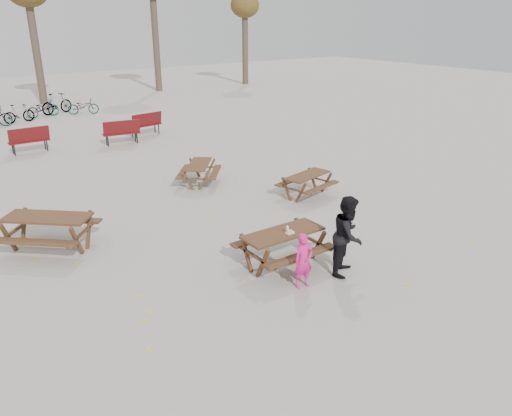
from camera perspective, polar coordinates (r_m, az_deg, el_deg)
ground at (r=10.97m, az=3.04°, el=-6.43°), size 80.00×80.00×0.00m
main_picnic_table at (r=10.71m, az=3.10°, el=-3.66°), size 1.80×1.45×0.78m
food_tray at (r=10.56m, az=3.89°, el=-2.84°), size 0.18×0.11×0.03m
bread_roll at (r=10.54m, az=3.90°, el=-2.63°), size 0.14×0.06×0.05m
soda_bottle at (r=10.54m, az=3.61°, el=-2.54°), size 0.07×0.07×0.17m
child at (r=9.91m, az=5.44°, el=-6.02°), size 0.45×0.32×1.14m
adult at (r=10.46m, az=10.49°, el=-3.08°), size 1.04×0.98×1.70m
picnic_table_east at (r=14.93m, az=5.84°, el=2.61°), size 1.79×1.56×0.67m
picnic_table_north at (r=12.39m, az=-22.55°, el=-2.64°), size 2.47×2.43×0.83m
picnic_table_far at (r=16.07m, az=-6.51°, el=3.94°), size 1.93×1.97×0.66m
park_bench_row at (r=21.13m, az=-21.92°, el=7.30°), size 11.35×2.31×1.03m
bicycle_row at (r=28.32m, az=-25.43°, el=9.94°), size 8.17×2.67×1.11m
fallen_leaves at (r=13.07m, az=-2.01°, el=-1.64°), size 11.00×11.00×0.01m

